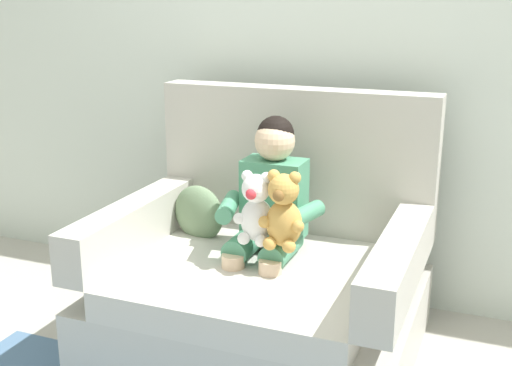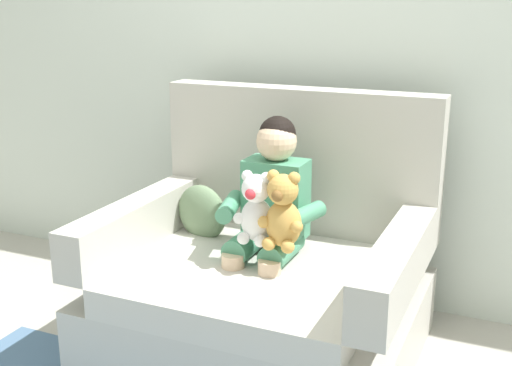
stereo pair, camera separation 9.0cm
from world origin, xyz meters
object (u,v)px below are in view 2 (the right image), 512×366
armchair (267,277)px  plush_white (256,210)px  throw_pillow (202,213)px  plush_honey (283,212)px  seated_child (270,206)px

armchair → plush_white: 0.36m
plush_white → throw_pillow: 0.49m
plush_honey → plush_white: bearing=151.6°
plush_honey → plush_white: (-0.12, 0.01, -0.01)m
throw_pillow → plush_honey: bearing=-28.3°
plush_white → seated_child: bearing=84.8°
armchair → plush_white: armchair is taller
seated_child → plush_honey: (0.12, -0.17, 0.04)m
plush_white → throw_pillow: bearing=139.0°
throw_pillow → plush_white: bearing=-33.7°
armchair → plush_honey: 0.40m
plush_honey → plush_white: 0.12m
armchair → plush_honey: (0.12, -0.14, 0.35)m
plush_white → armchair: bearing=85.5°
plush_honey → throw_pillow: (-0.50, 0.27, -0.15)m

